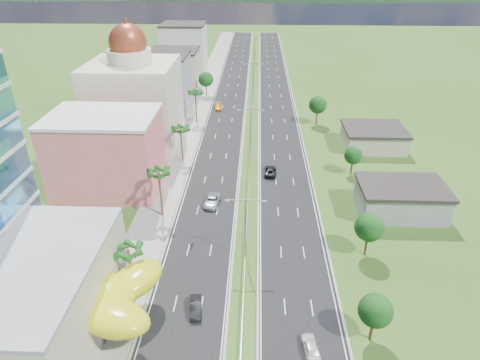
# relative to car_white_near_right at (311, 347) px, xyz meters

# --- Properties ---
(ground) EXTENTS (500.00, 500.00, 0.00)m
(ground) POSITION_rel_car_white_near_right_xyz_m (-8.38, 7.18, -0.78)
(ground) COLOR #2D5119
(ground) RESTS_ON ground
(road_left) EXTENTS (11.00, 260.00, 0.04)m
(road_left) POSITION_rel_car_white_near_right_xyz_m (-15.88, 97.18, -0.76)
(road_left) COLOR black
(road_left) RESTS_ON ground
(road_right) EXTENTS (11.00, 260.00, 0.04)m
(road_right) POSITION_rel_car_white_near_right_xyz_m (-0.88, 97.18, -0.76)
(road_right) COLOR black
(road_right) RESTS_ON ground
(sidewalk_left) EXTENTS (7.00, 260.00, 0.12)m
(sidewalk_left) POSITION_rel_car_white_near_right_xyz_m (-25.38, 97.18, -0.72)
(sidewalk_left) COLOR gray
(sidewalk_left) RESTS_ON ground
(median_guardrail) EXTENTS (0.10, 216.06, 0.76)m
(median_guardrail) POSITION_rel_car_white_near_right_xyz_m (-8.38, 79.17, -0.16)
(median_guardrail) COLOR gray
(median_guardrail) RESTS_ON ground
(streetlight_median_b) EXTENTS (6.04, 0.25, 11.00)m
(streetlight_median_b) POSITION_rel_car_white_near_right_xyz_m (-8.38, 17.18, 5.97)
(streetlight_median_b) COLOR gray
(streetlight_median_b) RESTS_ON ground
(streetlight_median_c) EXTENTS (6.04, 0.25, 11.00)m
(streetlight_median_c) POSITION_rel_car_white_near_right_xyz_m (-8.38, 57.18, 5.97)
(streetlight_median_c) COLOR gray
(streetlight_median_c) RESTS_ON ground
(streetlight_median_d) EXTENTS (6.04, 0.25, 11.00)m
(streetlight_median_d) POSITION_rel_car_white_near_right_xyz_m (-8.38, 102.18, 5.97)
(streetlight_median_d) COLOR gray
(streetlight_median_d) RESTS_ON ground
(streetlight_median_e) EXTENTS (6.04, 0.25, 11.00)m
(streetlight_median_e) POSITION_rel_car_white_near_right_xyz_m (-8.38, 147.18, 5.97)
(streetlight_median_e) COLOR gray
(streetlight_median_e) RESTS_ON ground
(lime_canopy) EXTENTS (18.00, 15.00, 7.40)m
(lime_canopy) POSITION_rel_car_white_near_right_xyz_m (-28.37, 3.18, 4.21)
(lime_canopy) COLOR #C3C913
(lime_canopy) RESTS_ON ground
(pink_shophouse) EXTENTS (20.00, 15.00, 15.00)m
(pink_shophouse) POSITION_rel_car_white_near_right_xyz_m (-36.38, 39.18, 6.72)
(pink_shophouse) COLOR #D96659
(pink_shophouse) RESTS_ON ground
(domed_building) EXTENTS (20.00, 20.00, 28.70)m
(domed_building) POSITION_rel_car_white_near_right_xyz_m (-36.38, 62.18, 10.57)
(domed_building) COLOR beige
(domed_building) RESTS_ON ground
(midrise_grey) EXTENTS (16.00, 15.00, 16.00)m
(midrise_grey) POSITION_rel_car_white_near_right_xyz_m (-35.38, 87.18, 7.22)
(midrise_grey) COLOR gray
(midrise_grey) RESTS_ON ground
(midrise_beige) EXTENTS (16.00, 15.00, 13.00)m
(midrise_beige) POSITION_rel_car_white_near_right_xyz_m (-35.38, 109.18, 5.72)
(midrise_beige) COLOR #B3AB93
(midrise_beige) RESTS_ON ground
(midrise_white) EXTENTS (16.00, 15.00, 18.00)m
(midrise_white) POSITION_rel_car_white_near_right_xyz_m (-35.38, 132.18, 8.22)
(midrise_white) COLOR silver
(midrise_white) RESTS_ON ground
(shed_near) EXTENTS (15.00, 10.00, 5.00)m
(shed_near) POSITION_rel_car_white_near_right_xyz_m (19.62, 32.18, 1.72)
(shed_near) COLOR gray
(shed_near) RESTS_ON ground
(shed_far) EXTENTS (14.00, 12.00, 4.40)m
(shed_far) POSITION_rel_car_white_near_right_xyz_m (21.62, 62.18, 1.42)
(shed_far) COLOR #B3AB93
(shed_far) RESTS_ON ground
(palm_tree_b) EXTENTS (3.60, 3.60, 8.10)m
(palm_tree_b) POSITION_rel_car_white_near_right_xyz_m (-23.88, 9.18, 6.28)
(palm_tree_b) COLOR #47301C
(palm_tree_b) RESTS_ON ground
(palm_tree_c) EXTENTS (3.60, 3.60, 9.60)m
(palm_tree_c) POSITION_rel_car_white_near_right_xyz_m (-23.88, 29.18, 7.72)
(palm_tree_c) COLOR #47301C
(palm_tree_c) RESTS_ON ground
(palm_tree_d) EXTENTS (3.60, 3.60, 8.60)m
(palm_tree_d) POSITION_rel_car_white_near_right_xyz_m (-23.88, 52.18, 6.76)
(palm_tree_d) COLOR #47301C
(palm_tree_d) RESTS_ON ground
(palm_tree_e) EXTENTS (3.60, 3.60, 9.40)m
(palm_tree_e) POSITION_rel_car_white_near_right_xyz_m (-23.88, 77.18, 7.53)
(palm_tree_e) COLOR #47301C
(palm_tree_e) RESTS_ON ground
(leafy_tree_lfar) EXTENTS (4.90, 4.90, 8.05)m
(leafy_tree_lfar) POSITION_rel_car_white_near_right_xyz_m (-23.88, 102.18, 4.80)
(leafy_tree_lfar) COLOR #47301C
(leafy_tree_lfar) RESTS_ON ground
(leafy_tree_ra) EXTENTS (4.20, 4.20, 6.90)m
(leafy_tree_ra) POSITION_rel_car_white_near_right_xyz_m (7.62, 2.18, 4.00)
(leafy_tree_ra) COLOR #47301C
(leafy_tree_ra) RESTS_ON ground
(leafy_tree_rb) EXTENTS (4.55, 4.55, 7.47)m
(leafy_tree_rb) POSITION_rel_car_white_near_right_xyz_m (10.62, 19.18, 4.40)
(leafy_tree_rb) COLOR #47301C
(leafy_tree_rb) RESTS_ON ground
(leafy_tree_rc) EXTENTS (3.85, 3.85, 6.33)m
(leafy_tree_rc) POSITION_rel_car_white_near_right_xyz_m (13.62, 47.18, 3.59)
(leafy_tree_rc) COLOR #47301C
(leafy_tree_rc) RESTS_ON ground
(leafy_tree_rd) EXTENTS (4.90, 4.90, 8.05)m
(leafy_tree_rd) POSITION_rel_car_white_near_right_xyz_m (9.62, 77.18, 4.80)
(leafy_tree_rd) COLOR #47301C
(leafy_tree_rd) RESTS_ON ground
(car_dark_left) EXTENTS (2.01, 4.53, 1.44)m
(car_dark_left) POSITION_rel_car_white_near_right_xyz_m (-14.69, 5.91, -0.02)
(car_dark_left) COLOR black
(car_dark_left) RESTS_ON road_left
(car_silver_mid_left) EXTENTS (3.18, 5.90, 1.57)m
(car_silver_mid_left) POSITION_rel_car_white_near_right_xyz_m (-15.20, 33.34, 0.05)
(car_silver_mid_left) COLOR #A2A3A9
(car_silver_mid_left) RESTS_ON road_left
(car_yellow_far_left) EXTENTS (2.79, 5.52, 1.54)m
(car_yellow_far_left) POSITION_rel_car_white_near_right_xyz_m (-18.86, 88.95, 0.03)
(car_yellow_far_left) COLOR gold
(car_yellow_far_left) RESTS_ON road_left
(car_white_near_right) EXTENTS (2.27, 4.53, 1.48)m
(car_white_near_right) POSITION_rel_car_white_near_right_xyz_m (0.00, 0.00, 0.00)
(car_white_near_right) COLOR silver
(car_white_near_right) RESTS_ON road_right
(car_dark_far_right) EXTENTS (2.73, 5.54, 1.51)m
(car_dark_far_right) POSITION_rel_car_white_near_right_xyz_m (-3.82, 46.41, 0.02)
(car_dark_far_right) COLOR black
(car_dark_far_right) RESTS_ON road_right
(motorcycle) EXTENTS (0.76, 1.77, 1.09)m
(motorcycle) POSITION_rel_car_white_near_right_xyz_m (-17.13, 19.81, -0.19)
(motorcycle) COLOR black
(motorcycle) RESTS_ON road_left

